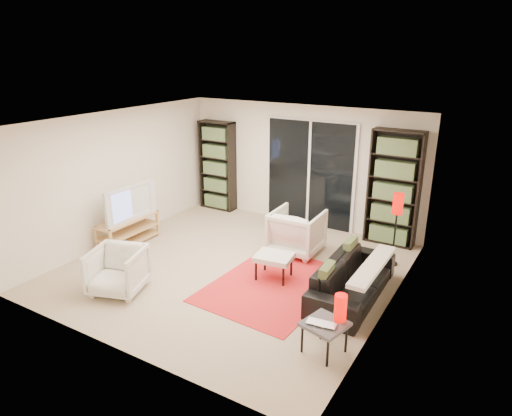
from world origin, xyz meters
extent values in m
plane|color=#BFA68E|center=(0.00, 0.00, 0.00)|extent=(5.00, 5.00, 0.00)
cube|color=white|center=(0.00, 2.50, 1.20)|extent=(5.00, 0.02, 2.40)
cube|color=white|center=(0.00, -2.50, 1.20)|extent=(5.00, 0.02, 2.40)
cube|color=white|center=(-2.50, 0.00, 1.20)|extent=(0.02, 5.00, 2.40)
cube|color=white|center=(2.50, 0.00, 1.20)|extent=(0.02, 5.00, 2.40)
cube|color=white|center=(0.00, 0.00, 2.40)|extent=(5.00, 5.00, 0.02)
cube|color=white|center=(0.20, 2.47, 1.05)|extent=(1.92, 0.06, 2.16)
cube|color=black|center=(0.20, 2.44, 1.05)|extent=(1.80, 0.02, 2.10)
cube|color=white|center=(0.20, 2.42, 1.05)|extent=(0.05, 0.02, 2.10)
cube|color=black|center=(-1.95, 2.34, 0.97)|extent=(0.80, 0.30, 1.95)
cube|color=olive|center=(-1.95, 2.32, 0.97)|extent=(0.70, 0.22, 1.85)
cube|color=black|center=(1.90, 2.34, 1.05)|extent=(0.90, 0.30, 2.10)
cube|color=olive|center=(1.90, 2.32, 1.05)|extent=(0.80, 0.22, 2.00)
cube|color=tan|center=(-2.19, -0.16, 0.48)|extent=(0.40, 1.25, 0.04)
cube|color=tan|center=(-2.19, -0.16, 0.25)|extent=(0.40, 1.25, 0.03)
cube|color=tan|center=(-2.19, -0.16, 0.06)|extent=(0.40, 1.25, 0.04)
cube|color=tan|center=(-2.36, -0.74, 0.25)|extent=(0.05, 0.05, 0.50)
cube|color=tan|center=(-2.36, 0.43, 0.25)|extent=(0.05, 0.05, 0.50)
cube|color=tan|center=(-2.02, -0.74, 0.25)|extent=(0.05, 0.05, 0.50)
cube|color=tan|center=(-2.02, 0.43, 0.25)|extent=(0.05, 0.05, 0.50)
imported|color=black|center=(-2.17, -0.16, 0.82)|extent=(0.22, 1.12, 0.64)
cube|color=red|center=(0.85, -0.17, 0.01)|extent=(1.78, 2.34, 0.01)
imported|color=black|center=(1.98, 0.12, 0.28)|extent=(0.78, 1.92, 0.56)
imported|color=silver|center=(0.61, 1.10, 0.39)|extent=(0.85, 0.88, 0.77)
imported|color=silver|center=(-1.04, -1.50, 0.34)|extent=(0.93, 0.94, 0.68)
cube|color=silver|center=(0.73, 0.03, 0.36)|extent=(0.62, 0.53, 0.08)
cylinder|color=black|center=(0.54, -0.18, 0.16)|extent=(0.04, 0.04, 0.32)
cylinder|color=black|center=(0.49, 0.18, 0.16)|extent=(0.04, 0.04, 0.32)
cylinder|color=black|center=(0.98, -0.12, 0.16)|extent=(0.04, 0.04, 0.32)
cylinder|color=black|center=(0.93, 0.24, 0.16)|extent=(0.04, 0.04, 0.32)
cube|color=#45464A|center=(2.13, -1.29, 0.38)|extent=(0.56, 0.56, 0.04)
cylinder|color=black|center=(1.91, -1.42, 0.19)|extent=(0.03, 0.03, 0.38)
cylinder|color=black|center=(2.00, -1.06, 0.19)|extent=(0.03, 0.03, 0.38)
cylinder|color=black|center=(2.27, -1.51, 0.19)|extent=(0.03, 0.03, 0.38)
cylinder|color=black|center=(2.35, -1.15, 0.19)|extent=(0.03, 0.03, 0.38)
imported|color=silver|center=(2.11, -1.39, 0.41)|extent=(0.37, 0.26, 0.03)
cylinder|color=#D90601|center=(2.25, -1.14, 0.57)|extent=(0.15, 0.15, 0.33)
cylinder|color=black|center=(2.20, 1.47, 0.01)|extent=(0.19, 0.19, 0.03)
cylinder|color=black|center=(2.20, 1.47, 0.47)|extent=(0.03, 0.03, 0.93)
cylinder|color=#D90601|center=(2.20, 1.47, 1.07)|extent=(0.17, 0.17, 0.34)
camera|label=1|loc=(3.77, -5.61, 3.42)|focal=32.00mm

